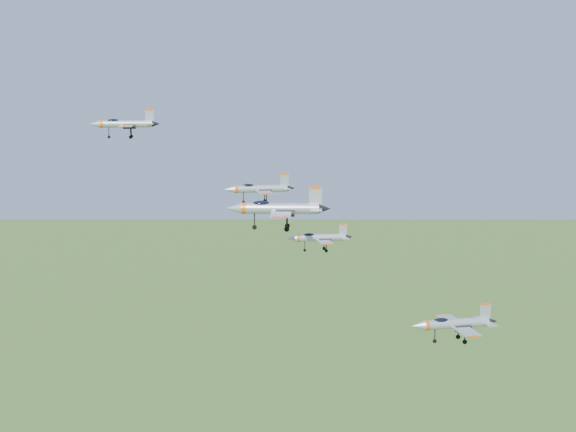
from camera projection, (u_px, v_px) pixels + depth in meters
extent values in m
cylinder|color=#A5A9B2|center=(126.00, 124.00, 125.55)|extent=(8.15, 2.26, 1.17)
cone|color=#A5A9B2|center=(95.00, 124.00, 124.96)|extent=(1.76, 1.38, 1.17)
cone|color=black|center=(156.00, 124.00, 126.12)|extent=(1.38, 1.15, 0.99)
ellipsoid|color=black|center=(113.00, 121.00, 125.24)|extent=(2.07, 1.10, 0.74)
cube|color=#A5A9B2|center=(126.00, 126.00, 123.15)|extent=(2.58, 4.19, 0.13)
cube|color=#A5A9B2|center=(128.00, 125.00, 128.07)|extent=(2.58, 4.19, 0.13)
cube|color=#A5A9B2|center=(150.00, 116.00, 125.81)|extent=(1.35, 0.29, 1.88)
cube|color=#D4550F|center=(149.00, 110.00, 125.66)|extent=(0.99, 0.26, 0.31)
cylinder|color=#A5A9B2|center=(261.00, 189.00, 124.94)|extent=(8.31, 1.90, 1.19)
cone|color=#A5A9B2|center=(229.00, 189.00, 124.09)|extent=(1.74, 1.33, 1.19)
cone|color=black|center=(291.00, 188.00, 125.75)|extent=(1.36, 1.12, 1.01)
ellipsoid|color=black|center=(248.00, 186.00, 124.52)|extent=(2.08, 1.03, 0.75)
cube|color=#A5A9B2|center=(265.00, 192.00, 122.51)|extent=(2.45, 4.19, 0.13)
cube|color=#A5A9B2|center=(260.00, 188.00, 127.50)|extent=(2.45, 4.19, 0.13)
cube|color=#A5A9B2|center=(285.00, 180.00, 125.39)|extent=(1.38, 0.23, 1.92)
cube|color=#D4550F|center=(285.00, 174.00, 125.23)|extent=(1.01, 0.22, 0.32)
cylinder|color=#A5A9B2|center=(280.00, 208.00, 105.71)|extent=(10.22, 4.34, 1.48)
cone|color=#A5A9B2|center=(234.00, 208.00, 105.88)|extent=(2.38, 2.00, 1.48)
cone|color=black|center=(325.00, 209.00, 105.54)|extent=(1.88, 1.66, 1.26)
ellipsoid|color=black|center=(261.00, 204.00, 105.69)|extent=(2.70, 1.73, 0.94)
cube|color=#A5A9B2|center=(281.00, 214.00, 102.60)|extent=(3.93, 5.54, 0.16)
cube|color=#A5A9B2|center=(283.00, 207.00, 108.89)|extent=(3.93, 5.54, 0.16)
cube|color=#A5A9B2|center=(315.00, 197.00, 105.34)|extent=(1.67, 0.62, 2.39)
cube|color=#D4550F|center=(316.00, 188.00, 105.14)|extent=(1.24, 0.51, 0.40)
cylinder|color=#A5A9B2|center=(321.00, 238.00, 136.16)|extent=(8.47, 2.19, 1.21)
cone|color=#A5A9B2|center=(292.00, 238.00, 135.45)|extent=(1.81, 1.40, 1.21)
cone|color=black|center=(349.00, 237.00, 136.85)|extent=(1.42, 1.18, 1.03)
ellipsoid|color=black|center=(309.00, 235.00, 135.80)|extent=(2.14, 1.11, 0.77)
cube|color=#A5A9B2|center=(325.00, 242.00, 133.68)|extent=(2.61, 4.32, 0.13)
cube|color=#A5A9B2|center=(319.00, 236.00, 138.78)|extent=(2.61, 4.32, 0.13)
cube|color=#A5A9B2|center=(343.00, 230.00, 136.51)|extent=(1.40, 0.27, 1.96)
cube|color=#D4550F|center=(343.00, 224.00, 136.35)|extent=(1.03, 0.25, 0.33)
cylinder|color=#A5A9B2|center=(456.00, 324.00, 119.15)|extent=(10.10, 2.05, 1.45)
cone|color=#A5A9B2|center=(418.00, 326.00, 117.96)|extent=(2.09, 1.57, 1.45)
cone|color=black|center=(492.00, 321.00, 120.29)|extent=(1.63, 1.32, 1.23)
ellipsoid|color=black|center=(441.00, 321.00, 118.58)|extent=(2.51, 1.19, 0.92)
cube|color=#A5A9B2|center=(466.00, 331.00, 116.22)|extent=(2.85, 5.05, 0.16)
cube|color=#A5A9B2|center=(449.00, 319.00, 122.26)|extent=(2.85, 5.05, 0.16)
cube|color=#A5A9B2|center=(485.00, 312.00, 119.82)|extent=(1.68, 0.23, 2.34)
cube|color=#D4550F|center=(486.00, 304.00, 119.63)|extent=(1.23, 0.23, 0.39)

